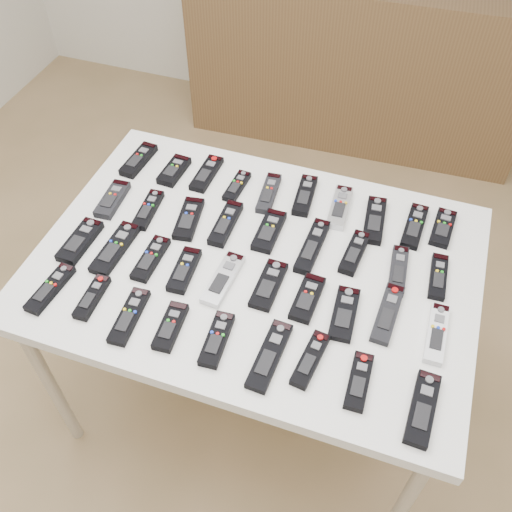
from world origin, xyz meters
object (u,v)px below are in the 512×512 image
(table, at_px, (256,273))
(remote_35, at_px, (310,359))
(remote_0, at_px, (139,160))
(remote_3, at_px, (237,186))
(remote_22, at_px, (184,270))
(remote_36, at_px, (359,381))
(remote_18, at_px, (438,277))
(remote_27, at_px, (388,313))
(remote_24, at_px, (269,285))
(remote_29, at_px, (50,288))
(remote_26, at_px, (344,314))
(sideboard, at_px, (357,66))
(remote_30, at_px, (92,297))
(remote_2, at_px, (207,174))
(remote_20, at_px, (115,248))
(remote_8, at_px, (414,226))
(remote_32, at_px, (171,326))
(remote_5, at_px, (305,195))
(remote_15, at_px, (312,246))
(remote_25, at_px, (307,298))
(remote_10, at_px, (113,199))
(remote_23, at_px, (223,279))
(remote_37, at_px, (423,409))
(remote_34, at_px, (270,356))
(remote_21, at_px, (151,259))
(remote_7, at_px, (375,220))
(remote_33, at_px, (217,339))
(remote_16, at_px, (354,253))
(remote_11, at_px, (148,210))
(remote_6, at_px, (340,207))
(remote_31, at_px, (129,316))
(remote_1, at_px, (174,171))
(remote_4, at_px, (269,193))
(remote_17, at_px, (398,270))
(remote_9, at_px, (443,228))
(remote_28, at_px, (437,333))

(table, relative_size, remote_35, 7.70)
(remote_0, distance_m, remote_3, 0.36)
(remote_22, height_order, remote_36, remote_22)
(remote_18, xyz_separation_m, remote_27, (-0.11, -0.17, 0.00))
(remote_24, relative_size, remote_29, 0.98)
(remote_26, bearing_deg, sideboard, 96.27)
(remote_30, bearing_deg, remote_2, 78.18)
(remote_36, bearing_deg, remote_20, 164.14)
(remote_8, xyz_separation_m, remote_32, (-0.54, -0.57, 0.00))
(remote_5, height_order, remote_15, same)
(remote_8, distance_m, remote_25, 0.43)
(table, xyz_separation_m, remote_10, (-0.50, 0.08, 0.07))
(remote_23, distance_m, remote_24, 0.13)
(remote_37, bearing_deg, remote_20, 169.23)
(remote_23, bearing_deg, remote_34, -40.34)
(remote_20, xyz_separation_m, remote_22, (0.22, -0.01, 0.00))
(sideboard, xyz_separation_m, remote_0, (-0.48, -1.43, 0.36))
(remote_21, bearing_deg, remote_7, 32.27)
(remote_10, bearing_deg, remote_33, -40.53)
(sideboard, xyz_separation_m, remote_8, (0.44, -1.43, 0.35))
(sideboard, distance_m, remote_20, 1.88)
(remote_21, bearing_deg, remote_36, -16.21)
(remote_15, relative_size, remote_22, 1.34)
(remote_18, height_order, remote_23, remote_23)
(remote_0, distance_m, remote_16, 0.79)
(remote_16, height_order, remote_24, remote_16)
(remote_29, height_order, remote_35, remote_35)
(remote_11, relative_size, remote_35, 1.00)
(remote_22, distance_m, remote_34, 0.36)
(remote_11, bearing_deg, remote_6, 15.58)
(remote_29, bearing_deg, remote_31, 2.05)
(table, distance_m, remote_18, 0.52)
(remote_34, bearing_deg, remote_2, 127.77)
(remote_8, relative_size, remote_32, 1.24)
(remote_1, height_order, remote_27, remote_1)
(remote_4, bearing_deg, remote_8, -4.20)
(remote_15, distance_m, remote_17, 0.25)
(remote_9, distance_m, remote_34, 0.69)
(table, bearing_deg, remote_29, -149.87)
(remote_9, relative_size, remote_11, 0.93)
(remote_2, bearing_deg, remote_37, -36.28)
(remote_9, xyz_separation_m, remote_26, (-0.21, -0.40, 0.00))
(remote_23, height_order, remote_27, same)
(remote_32, height_order, remote_37, same)
(remote_8, bearing_deg, remote_25, -119.67)
(remote_28, xyz_separation_m, remote_29, (-1.01, -0.20, 0.00))
(remote_22, bearing_deg, remote_4, 67.83)
(remote_8, distance_m, remote_17, 0.19)
(remote_17, relative_size, remote_24, 1.02)
(remote_8, bearing_deg, remote_27, -90.29)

